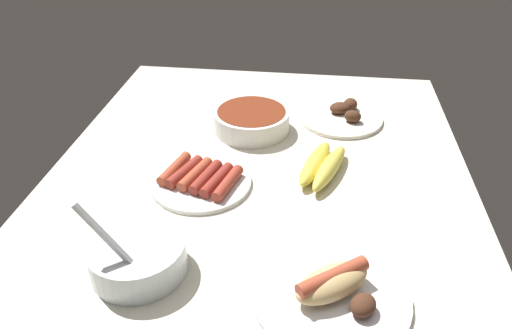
{
  "coord_description": "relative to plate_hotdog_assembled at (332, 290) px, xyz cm",
  "views": [
    {
      "loc": [
        80.21,
        10.3,
        58.64
      ],
      "look_at": [
        -3.33,
        -0.43,
        3.0
      ],
      "focal_mm": 33.85,
      "sensor_mm": 36.0,
      "label": 1
    }
  ],
  "objects": [
    {
      "name": "plate_grilled_meat",
      "position": [
        -59.83,
        2.7,
        -0.71
      ],
      "size": [
        21.35,
        21.35,
        4.07
      ],
      "color": "white",
      "rests_on": "ground_plane"
    },
    {
      "name": "plate_hotdog_assembled",
      "position": [
        0.0,
        0.0,
        0.0
      ],
      "size": [
        24.72,
        24.72,
        5.61
      ],
      "color": "white",
      "rests_on": "ground_plane"
    },
    {
      "name": "bowl_coleslaw",
      "position": [
        -2.06,
        -31.57,
        1.49
      ],
      "size": [
        15.97,
        15.97,
        15.29
      ],
      "color": "silver",
      "rests_on": "ground_plane"
    },
    {
      "name": "bowl_chili",
      "position": [
        -51.08,
        -19.53,
        1.19
      ],
      "size": [
        18.49,
        18.49,
        5.28
      ],
      "color": "white",
      "rests_on": "ground_plane"
    },
    {
      "name": "plate_sausages",
      "position": [
        -27.01,
        -26.83,
        -0.48
      ],
      "size": [
        20.94,
        20.94,
        3.29
      ],
      "color": "white",
      "rests_on": "ground_plane"
    },
    {
      "name": "ground_plane",
      "position": [
        -27.95,
        -15.44,
        -3.2
      ],
      "size": [
        120.0,
        90.0,
        3.0
      ],
      "primitive_type": "cube",
      "color": "silver"
    },
    {
      "name": "banana_bunch",
      "position": [
        -34.45,
        -2.05,
        0.14
      ],
      "size": [
        19.85,
        12.0,
        3.76
      ],
      "color": "gold",
      "rests_on": "ground_plane"
    }
  ]
}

